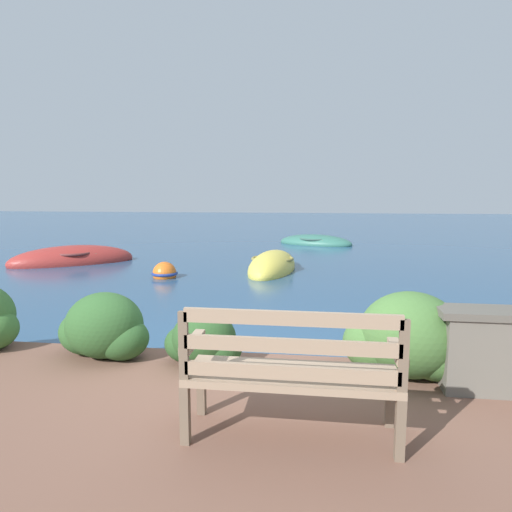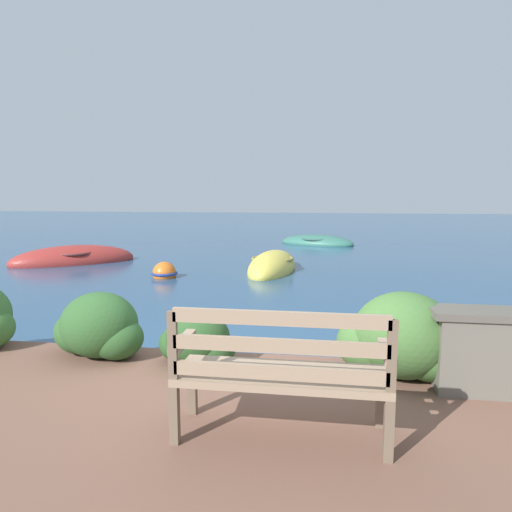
# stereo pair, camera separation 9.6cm
# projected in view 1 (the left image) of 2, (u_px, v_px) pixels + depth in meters

# --- Properties ---
(ground_plane) EXTENTS (80.00, 80.00, 0.00)m
(ground_plane) POSITION_uv_depth(u_px,v_px,m) (235.00, 372.00, 4.79)
(ground_plane) COLOR navy
(park_bench) EXTENTS (1.44, 0.48, 0.93)m
(park_bench) POSITION_uv_depth(u_px,v_px,m) (291.00, 370.00, 3.01)
(park_bench) COLOR brown
(park_bench) RESTS_ON patio_terrace
(hedge_clump_left) EXTENTS (0.97, 0.70, 0.66)m
(hedge_clump_left) POSITION_uv_depth(u_px,v_px,m) (104.00, 329.00, 4.60)
(hedge_clump_left) COLOR #2D5628
(hedge_clump_left) RESTS_ON patio_terrace
(hedge_clump_centre) EXTENTS (0.78, 0.56, 0.53)m
(hedge_clump_centre) POSITION_uv_depth(u_px,v_px,m) (203.00, 341.00, 4.40)
(hedge_clump_centre) COLOR #284C23
(hedge_clump_centre) RESTS_ON patio_terrace
(hedge_clump_right) EXTENTS (1.14, 0.82, 0.78)m
(hedge_clump_right) POSITION_uv_depth(u_px,v_px,m) (408.00, 340.00, 4.11)
(hedge_clump_right) COLOR #426B33
(hedge_clump_right) RESTS_ON patio_terrace
(rowboat_nearest) EXTENTS (1.29, 2.93, 0.83)m
(rowboat_nearest) POSITION_uv_depth(u_px,v_px,m) (272.00, 268.00, 11.11)
(rowboat_nearest) COLOR #DBC64C
(rowboat_nearest) RESTS_ON ground_plane
(rowboat_mid) EXTENTS (3.25, 2.91, 0.84)m
(rowboat_mid) POSITION_uv_depth(u_px,v_px,m) (73.00, 261.00, 12.27)
(rowboat_mid) COLOR #9E2D28
(rowboat_mid) RESTS_ON ground_plane
(rowboat_far) EXTENTS (3.06, 2.21, 0.63)m
(rowboat_far) POSITION_uv_depth(u_px,v_px,m) (315.00, 243.00, 16.85)
(rowboat_far) COLOR #336B5B
(rowboat_far) RESTS_ON ground_plane
(mooring_buoy) EXTENTS (0.58, 0.58, 0.53)m
(mooring_buoy) POSITION_uv_depth(u_px,v_px,m) (165.00, 274.00, 10.17)
(mooring_buoy) COLOR orange
(mooring_buoy) RESTS_ON ground_plane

